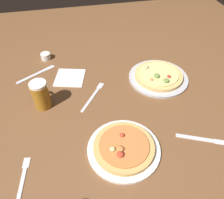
{
  "coord_description": "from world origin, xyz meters",
  "views": [
    {
      "loc": [
        -0.16,
        -0.76,
        0.78
      ],
      "look_at": [
        0.0,
        0.0,
        0.02
      ],
      "focal_mm": 35.94,
      "sensor_mm": 36.0,
      "label": 1
    }
  ],
  "objects": [
    {
      "name": "pizza_plate_far",
      "position": [
        0.29,
        0.13,
        0.02
      ],
      "size": [
        0.32,
        0.32,
        0.05
      ],
      "color": "#B2B2B7",
      "rests_on": "ground_plane"
    },
    {
      "name": "beer_mug_dark",
      "position": [
        -0.33,
        0.05,
        0.07
      ],
      "size": [
        0.1,
        0.12,
        0.14
      ],
      "color": "#9E6619",
      "rests_on": "ground_plane"
    },
    {
      "name": "ground_plane",
      "position": [
        0.0,
        0.0,
        -0.01
      ],
      "size": [
        2.4,
        2.4,
        0.03
      ],
      "primitive_type": "cube",
      "color": "brown"
    },
    {
      "name": "pizza_plate_near",
      "position": [
        -0.01,
        -0.27,
        0.02
      ],
      "size": [
        0.29,
        0.29,
        0.05
      ],
      "color": "silver",
      "rests_on": "ground_plane"
    },
    {
      "name": "fork_left",
      "position": [
        -0.4,
        -0.33,
        0.0
      ],
      "size": [
        0.05,
        0.22,
        0.01
      ],
      "color": "silver",
      "rests_on": "ground_plane"
    },
    {
      "name": "ramekin_sauce",
      "position": [
        -0.31,
        0.45,
        0.02
      ],
      "size": [
        0.06,
        0.06,
        0.04
      ],
      "primitive_type": "cylinder",
      "color": "silver",
      "rests_on": "ground_plane"
    },
    {
      "name": "fork_spare",
      "position": [
        -0.08,
        0.06,
        0.0
      ],
      "size": [
        0.15,
        0.2,
        0.01
      ],
      "color": "silver",
      "rests_on": "ground_plane"
    },
    {
      "name": "napkin_folded",
      "position": [
        -0.19,
        0.23,
        0.0
      ],
      "size": [
        0.19,
        0.19,
        0.01
      ],
      "primitive_type": "cube",
      "rotation": [
        0.0,
        0.0,
        -0.27
      ],
      "color": "white",
      "rests_on": "ground_plane"
    },
    {
      "name": "knife_right",
      "position": [
        -0.37,
        0.31,
        0.0
      ],
      "size": [
        0.21,
        0.14,
        0.01
      ],
      "color": "silver",
      "rests_on": "ground_plane"
    },
    {
      "name": "knife_spare",
      "position": [
        0.33,
        -0.3,
        0.0
      ],
      "size": [
        0.21,
        0.11,
        0.01
      ],
      "color": "silver",
      "rests_on": "ground_plane"
    }
  ]
}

